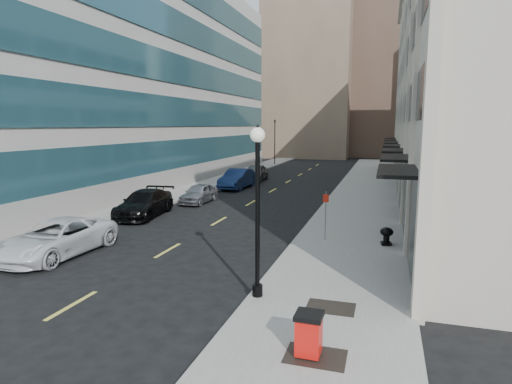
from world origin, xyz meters
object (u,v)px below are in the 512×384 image
Objects in this scene: car_silver_sedan at (199,193)px; urn_planter at (387,234)px; car_black_pickup at (144,203)px; car_grey_sedan at (255,173)px; car_blue_sedan at (238,179)px; sign_post at (326,208)px; car_white_van at (57,238)px; traffic_signal at (275,123)px; lamppost at (258,197)px; trash_bin at (309,333)px.

car_silver_sedan is 4.97× the size of urn_planter.
car_grey_sedan is at bearing 77.98° from car_black_pickup.
car_silver_sedan is 0.84× the size of car_grey_sedan.
car_black_pickup is 1.13× the size of car_grey_sedan.
sign_post reaches higher than car_blue_sedan.
car_white_van is 1.15× the size of car_grey_sedan.
urn_planter is at bearing 23.01° from car_white_van.
traffic_signal reaches higher than car_grey_sedan.
urn_planter is at bearing -18.34° from car_black_pickup.
sign_post reaches higher than car_white_van.
car_silver_sedan is at bearing 89.22° from car_white_van.
lamppost is 2.33× the size of sign_post.
car_black_pickup reaches higher than car_white_van.
car_black_pickup is at bearing -88.82° from traffic_signal.
lamppost reaches higher than car_white_van.
trash_bin is 10.27m from urn_planter.
trash_bin is (11.49, -4.97, -0.05)m from car_white_van.
lamppost is (9.36, -2.00, 2.53)m from car_white_van.
car_blue_sedan is at bearing 75.78° from car_black_pickup.
traffic_signal is at bearing 106.51° from trash_bin.
traffic_signal reaches higher than trash_bin.
car_white_van is at bearing -91.91° from car_silver_sedan.
car_blue_sedan is 0.95× the size of lamppost.
car_white_van reaches higher than urn_planter.
trash_bin is at bearing -73.18° from car_grey_sedan.
car_blue_sedan is at bearing 129.17° from urn_planter.
traffic_signal is 17.34m from car_grey_sedan.
car_white_van is 12.52m from trash_bin.
car_black_pickup is 6.69× the size of urn_planter.
traffic_signal is 22.37m from car_blue_sedan.
car_grey_sedan is 2.07× the size of sign_post.
traffic_signal is 6.83× the size of trash_bin.
car_white_van is 6.82× the size of urn_planter.
car_blue_sedan is at bearing 110.87° from lamppost.
car_white_van is 8.03m from car_black_pickup.
car_grey_sedan is 5.94× the size of urn_planter.
car_black_pickup is (0.70, -34.00, -4.95)m from traffic_signal.
traffic_signal is 45.37m from lamppost.
traffic_signal is at bearing 111.66° from urn_planter.
car_white_van is at bearing 167.94° from lamppost.
car_blue_sedan is at bearing 113.95° from trash_bin.
car_grey_sedan is at bearing 121.18° from urn_planter.
lamppost is (10.10, -10.00, 2.51)m from car_black_pickup.
car_grey_sedan is at bearing -82.05° from traffic_signal.
sign_post is at bearing -55.30° from car_blue_sedan.
car_blue_sedan is (2.30, -21.71, -4.88)m from traffic_signal.
traffic_signal is 34.36m from car_black_pickup.
sign_post is (-1.03, 10.21, 0.93)m from trash_bin.
car_black_pickup reaches higher than car_silver_sedan.
sign_post reaches higher than trash_bin.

